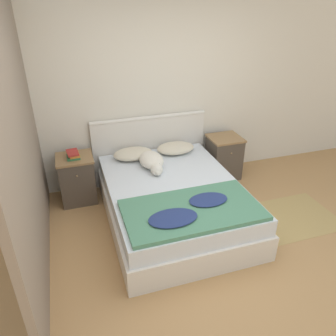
% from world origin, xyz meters
% --- Properties ---
extents(ground_plane, '(16.00, 16.00, 0.00)m').
position_xyz_m(ground_plane, '(0.00, 0.00, 0.00)').
color(ground_plane, tan).
extents(wall_back, '(9.00, 0.06, 2.55)m').
position_xyz_m(wall_back, '(0.00, 2.13, 1.27)').
color(wall_back, silver).
rests_on(wall_back, ground_plane).
extents(wall_side_left, '(0.06, 3.10, 2.55)m').
position_xyz_m(wall_side_left, '(-1.59, 1.05, 1.27)').
color(wall_side_left, gray).
rests_on(wall_side_left, ground_plane).
extents(bed, '(1.54, 2.04, 0.50)m').
position_xyz_m(bed, '(-0.11, 1.02, 0.25)').
color(bed, silver).
rests_on(bed, ground_plane).
extents(headboard, '(1.62, 0.06, 0.98)m').
position_xyz_m(headboard, '(-0.11, 2.06, 0.51)').
color(headboard, silver).
rests_on(headboard, ground_plane).
extents(nightstand_left, '(0.46, 0.44, 0.63)m').
position_xyz_m(nightstand_left, '(-1.16, 1.81, 0.32)').
color(nightstand_left, '#4C4238').
rests_on(nightstand_left, ground_plane).
extents(nightstand_right, '(0.46, 0.44, 0.63)m').
position_xyz_m(nightstand_right, '(0.95, 1.81, 0.32)').
color(nightstand_right, '#4C4238').
rests_on(nightstand_right, ground_plane).
extents(pillow_left, '(0.52, 0.35, 0.13)m').
position_xyz_m(pillow_left, '(-0.41, 1.81, 0.57)').
color(pillow_left, beige).
rests_on(pillow_left, bed).
extents(pillow_right, '(0.52, 0.35, 0.13)m').
position_xyz_m(pillow_right, '(0.19, 1.81, 0.57)').
color(pillow_right, beige).
rests_on(pillow_right, bed).
extents(quilt, '(1.39, 0.76, 0.08)m').
position_xyz_m(quilt, '(-0.12, 0.42, 0.53)').
color(quilt, '#4C8466').
rests_on(quilt, bed).
extents(dog, '(0.30, 0.63, 0.17)m').
position_xyz_m(dog, '(-0.23, 1.49, 0.58)').
color(dog, silver).
rests_on(dog, bed).
extents(book_stack, '(0.16, 0.22, 0.09)m').
position_xyz_m(book_stack, '(-1.17, 1.78, 0.68)').
color(book_stack, '#337547').
rests_on(book_stack, nightstand_left).
extents(rug, '(1.02, 0.82, 0.00)m').
position_xyz_m(rug, '(1.33, 0.59, 0.00)').
color(rug, tan).
rests_on(rug, ground_plane).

